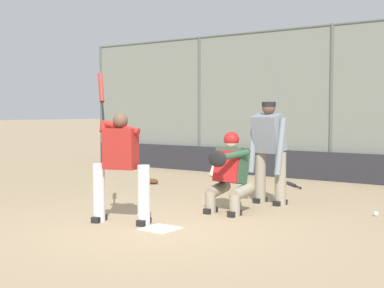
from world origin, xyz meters
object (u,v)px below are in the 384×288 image
Objects in this scene: spare_bat_by_padding at (292,185)px; fielding_glove_on_dirt at (151,181)px; umpire_home at (269,149)px; baseball_loose at (376,214)px; batter_at_plate at (120,163)px; catcher_behind_plate at (229,171)px.

spare_bat_by_padding is 2.93m from fielding_glove_on_dirt.
umpire_home reaches higher than fielding_glove_on_dirt.
spare_bat_by_padding is 3.22m from baseball_loose.
batter_at_plate is 6.71× the size of fielding_glove_on_dirt.
spare_bat_by_padding is at bearing -111.52° from batter_at_plate.
batter_at_plate is at bearing 75.92° from umpire_home.
baseball_loose is at bearing -154.27° from batter_at_plate.
fielding_glove_on_dirt is (3.15, -0.80, -0.85)m from umpire_home.
fielding_glove_on_dirt is (3.01, -1.83, -0.58)m from catcher_behind_plate.
catcher_behind_plate is at bearing 148.76° from fielding_glove_on_dirt.
catcher_behind_plate is at bearing 89.22° from umpire_home.
umpire_home reaches higher than spare_bat_by_padding.
spare_bat_by_padding is at bearing -151.31° from fielding_glove_on_dirt.
batter_at_plate is 1.23× the size of umpire_home.
umpire_home is 3.36m from fielding_glove_on_dirt.
baseball_loose is (-1.75, 0.01, -0.87)m from umpire_home.
fielding_glove_on_dirt is at bearing 75.03° from spare_bat_by_padding.
baseball_loose is at bearing 170.61° from fielding_glove_on_dirt.
catcher_behind_plate reaches higher than spare_bat_by_padding.
spare_bat_by_padding is (0.44, -3.24, -0.60)m from catcher_behind_plate.
umpire_home is (-0.14, -1.03, 0.27)m from catcher_behind_plate.
batter_at_plate reaches higher than spare_bat_by_padding.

